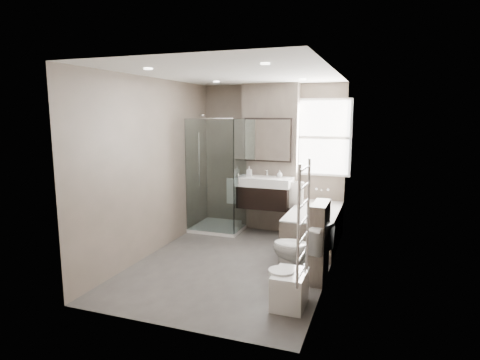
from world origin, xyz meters
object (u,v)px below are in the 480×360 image
at_px(vanity, 264,192).
at_px(bidet, 289,288).
at_px(toilet, 299,250).
at_px(bathtub, 314,226).

distance_m(vanity, bidet, 2.74).
xyz_separation_m(toilet, bidet, (0.04, -0.75, -0.18)).
relative_size(toilet, bidet, 1.53).
height_order(bathtub, bidet, bathtub).
distance_m(vanity, bathtub, 1.07).
bearing_deg(vanity, bathtub, -19.37).
bearing_deg(vanity, toilet, -60.74).
distance_m(bathtub, toilet, 1.41).
relative_size(bathtub, bidet, 3.21).
height_order(vanity, bidet, vanity).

